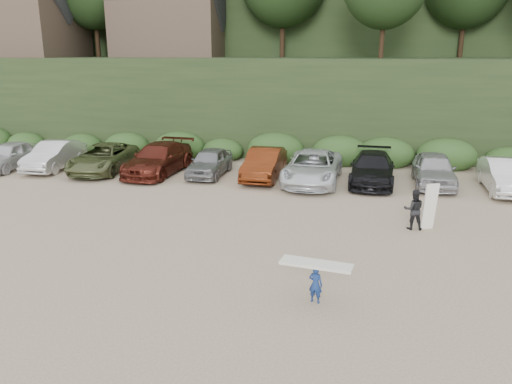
# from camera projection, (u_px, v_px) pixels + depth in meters

# --- Properties ---
(ground) EXTENTS (120.00, 120.00, 0.00)m
(ground) POSITION_uv_depth(u_px,v_px,m) (282.00, 257.00, 16.18)
(ground) COLOR tan
(ground) RESTS_ON ground
(parked_cars) EXTENTS (36.43, 6.29, 1.65)m
(parked_cars) POSITION_uv_depth(u_px,v_px,m) (325.00, 167.00, 25.36)
(parked_cars) COLOR silver
(parked_cars) RESTS_ON ground
(child_surfer) EXTENTS (1.95, 0.83, 1.13)m
(child_surfer) POSITION_uv_depth(u_px,v_px,m) (316.00, 276.00, 13.10)
(child_surfer) COLOR navy
(child_surfer) RESTS_ON ground
(adult_surfer) EXTENTS (1.23, 0.62, 1.80)m
(adult_surfer) POSITION_uv_depth(u_px,v_px,m) (415.00, 209.00, 18.57)
(adult_surfer) COLOR black
(adult_surfer) RESTS_ON ground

